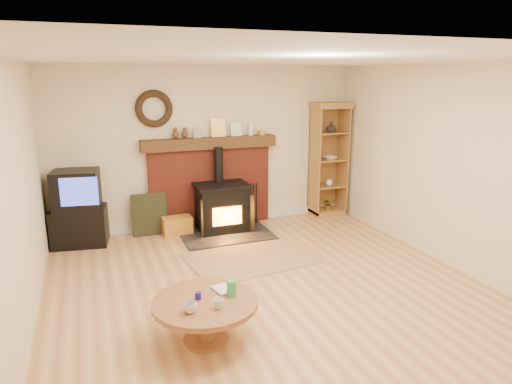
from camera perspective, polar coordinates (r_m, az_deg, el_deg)
name	(u,v)px	position (r m, az deg, el deg)	size (l,w,h in m)	color
ground	(272,293)	(5.39, 2.05, -12.54)	(5.50, 5.50, 0.00)	#B47B4B
room_shell	(269,144)	(4.94, 1.61, 5.96)	(5.02, 5.52, 2.61)	beige
chimney_breast	(211,178)	(7.52, -5.71, 1.70)	(2.20, 0.22, 1.78)	maroon
wood_stove	(222,209)	(7.28, -4.21, -2.09)	(1.40, 1.00, 1.34)	black
area_rug	(251,258)	(6.32, -0.58, -8.27)	(1.68, 1.15, 0.01)	brown
tv_unit	(78,210)	(7.16, -21.33, -2.07)	(0.83, 0.64, 1.12)	black
curio_cabinet	(328,160)	(8.17, 8.98, 4.02)	(0.64, 0.46, 2.00)	olive
firelog_box	(177,226)	(7.31, -9.81, -4.18)	(0.45, 0.28, 0.28)	yellow
leaning_painting	(150,214)	(7.34, -13.15, -2.74)	(0.55, 0.03, 0.66)	black
fire_tools	(254,216)	(7.74, -0.28, -2.98)	(0.16, 0.16, 0.70)	black
coffee_table	(206,308)	(4.39, -6.32, -14.22)	(0.99, 0.99, 0.58)	brown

